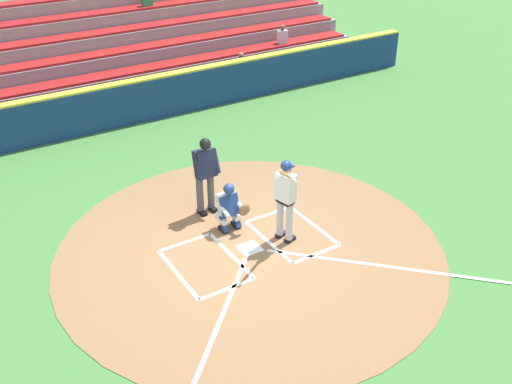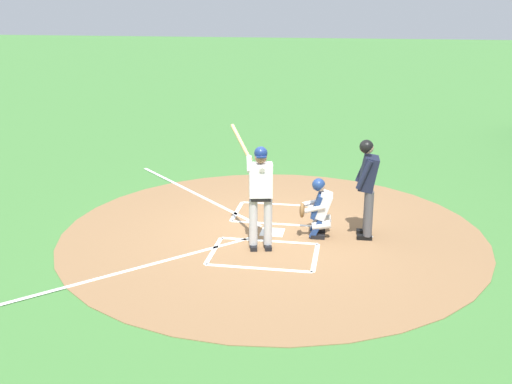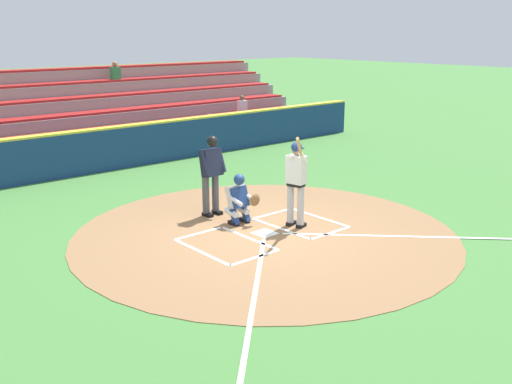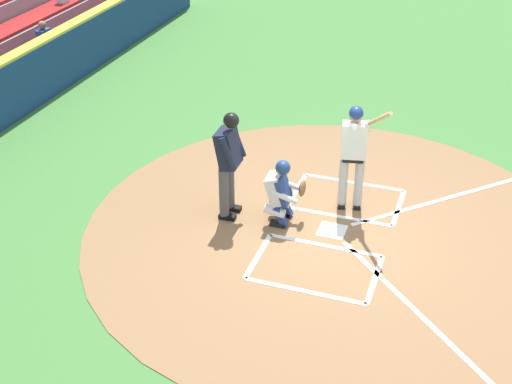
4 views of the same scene
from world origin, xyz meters
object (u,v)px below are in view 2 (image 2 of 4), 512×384
batter (260,190)px  baseball (371,237)px  catcher (319,207)px  plate_umpire (368,182)px

batter → baseball: bearing=-68.0°
catcher → plate_umpire: plate_umpire is taller
batter → baseball: size_ratio=28.76×
batter → plate_umpire: (0.86, -1.85, -0.02)m
batter → baseball: (0.79, -1.97, -1.06)m
batter → plate_umpire: size_ratio=1.14×
batter → plate_umpire: bearing=-65.0°
batter → baseball: 2.37m
catcher → baseball: catcher is taller
plate_umpire → batter: bearing=115.0°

